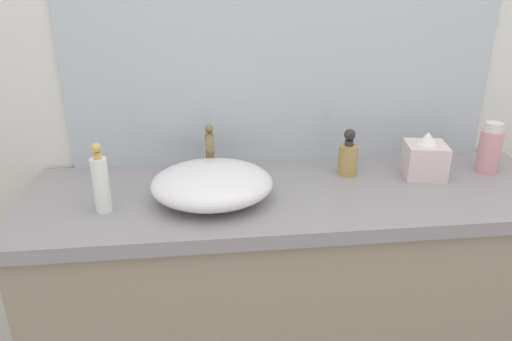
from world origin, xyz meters
name	(u,v)px	position (x,y,z in m)	size (l,w,h in m)	color
bathroom_wall_rear	(297,40)	(0.00, 0.73, 1.30)	(6.00, 0.06, 2.60)	silver
vanity_counter	(293,305)	(-0.05, 0.42, 0.44)	(1.67, 0.54, 0.88)	gray
sink_basin	(212,184)	(-0.31, 0.38, 0.94)	(0.36, 0.33, 0.11)	white
faucet	(210,148)	(-0.31, 0.56, 0.98)	(0.03, 0.14, 0.17)	olive
soap_dispenser	(101,182)	(-0.62, 0.34, 0.97)	(0.05, 0.05, 0.20)	white
lotion_bottle	(490,149)	(0.62, 0.50, 0.96)	(0.07, 0.07, 0.17)	pink
perfume_bottle	(348,156)	(0.14, 0.53, 0.95)	(0.06, 0.06, 0.16)	tan
tissue_box	(425,158)	(0.39, 0.48, 0.95)	(0.15, 0.15, 0.15)	silver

